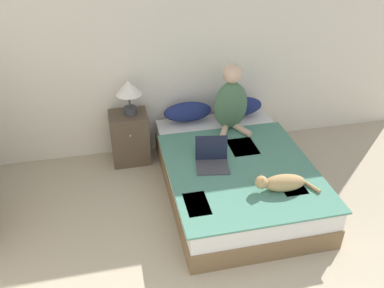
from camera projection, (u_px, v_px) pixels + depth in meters
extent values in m
cube|color=silver|center=(184.00, 47.00, 4.61)|extent=(5.98, 0.05, 2.55)
cube|color=brown|center=(234.00, 183.00, 4.38)|extent=(1.41, 2.05, 0.22)
cube|color=silver|center=(235.00, 167.00, 4.27)|extent=(1.39, 2.02, 0.20)
cube|color=#4C8470|center=(242.00, 170.00, 4.05)|extent=(1.46, 1.64, 0.02)
cube|color=#3D4784|center=(243.00, 147.00, 4.39)|extent=(0.29, 0.36, 0.01)
cube|color=#3D4784|center=(294.00, 189.00, 3.77)|extent=(0.22, 0.20, 0.01)
cube|color=#3D4784|center=(197.00, 204.00, 3.59)|extent=(0.21, 0.33, 0.01)
ellipsoid|color=navy|center=(188.00, 112.00, 4.82)|extent=(0.58, 0.23, 0.24)
ellipsoid|color=navy|center=(239.00, 106.00, 4.93)|extent=(0.58, 0.23, 0.24)
ellipsoid|color=#476B4C|center=(231.00, 105.00, 4.59)|extent=(0.39, 0.21, 0.58)
sphere|color=#DBB293|center=(232.00, 74.00, 4.38)|extent=(0.21, 0.21, 0.21)
cylinder|color=#DBB293|center=(224.00, 132.00, 4.59)|extent=(0.18, 0.27, 0.07)
cylinder|color=#DBB293|center=(242.00, 130.00, 4.63)|extent=(0.18, 0.27, 0.07)
ellipsoid|color=tan|center=(284.00, 183.00, 3.72)|extent=(0.41, 0.20, 0.16)
sphere|color=tan|center=(261.00, 182.00, 3.68)|extent=(0.12, 0.12, 0.12)
cone|color=tan|center=(263.00, 180.00, 3.63)|extent=(0.05, 0.05, 0.05)
cone|color=tan|center=(261.00, 176.00, 3.68)|extent=(0.05, 0.05, 0.05)
cylinder|color=tan|center=(311.00, 186.00, 3.78)|extent=(0.12, 0.21, 0.04)
cube|color=#424247|center=(212.00, 167.00, 4.05)|extent=(0.36, 0.30, 0.02)
cube|color=black|center=(211.00, 148.00, 4.11)|extent=(0.33, 0.12, 0.25)
cube|color=brown|center=(130.00, 138.00, 4.79)|extent=(0.44, 0.35, 0.63)
sphere|color=tan|center=(130.00, 135.00, 4.56)|extent=(0.03, 0.03, 0.03)
cylinder|color=#38383D|center=(130.00, 111.00, 4.60)|extent=(0.15, 0.15, 0.09)
cylinder|color=#38383D|center=(129.00, 101.00, 4.54)|extent=(0.02, 0.02, 0.16)
cone|color=white|center=(128.00, 87.00, 4.45)|extent=(0.29, 0.29, 0.16)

